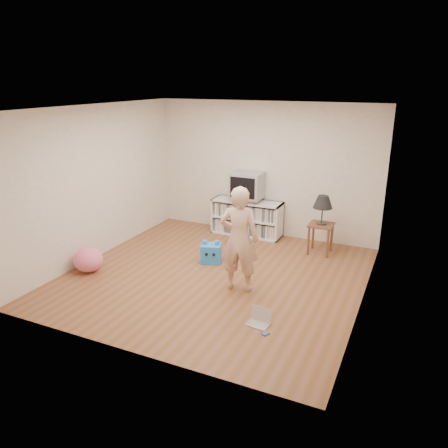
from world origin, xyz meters
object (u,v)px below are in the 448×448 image
media_unit (247,217)px  crt_tv (247,185)px  laptop (259,319)px  plush_pink (88,260)px  person (239,239)px  table_lamp (323,203)px  plush_blue (211,253)px  side_table (321,231)px  dvd_deck (247,199)px

media_unit → crt_tv: (0.00, -0.02, 0.67)m
laptop → plush_pink: size_ratio=0.66×
media_unit → crt_tv: 0.67m
person → table_lamp: bearing=-121.2°
media_unit → laptop: (1.41, -3.08, -0.30)m
person → plush_pink: 2.58m
plush_blue → plush_pink: plush_pink is taller
crt_tv → plush_pink: crt_tv is taller
crt_tv → laptop: (1.41, -3.06, -0.97)m
media_unit → person: bearing=-71.0°
crt_tv → plush_blue: bearing=-91.0°
plush_blue → table_lamp: bearing=17.8°
crt_tv → plush_blue: size_ratio=1.48×
side_table → table_lamp: table_lamp is taller
side_table → plush_pink: side_table is taller
media_unit → side_table: media_unit is taller
media_unit → side_table: (1.56, -0.39, 0.07)m
dvd_deck → person: person is taller
crt_tv → side_table: bearing=-13.2°
crt_tv → plush_pink: (-1.68, -2.72, -0.82)m
plush_pink → dvd_deck: bearing=58.4°
plush_blue → crt_tv: bearing=69.9°
dvd_deck → table_lamp: 1.62m
side_table → table_lamp: (0.00, 0.00, 0.53)m
side_table → plush_blue: size_ratio=1.36×
plush_blue → plush_pink: size_ratio=0.86×
laptop → plush_blue: (-1.44, 1.50, 0.11)m
laptop → plush_blue: plush_blue is taller
side_table → laptop: size_ratio=1.77×
dvd_deck → plush_pink: dvd_deck is taller
side_table → laptop: bearing=-93.3°
laptop → plush_blue: size_ratio=0.77×
crt_tv → laptop: bearing=-65.3°
dvd_deck → person: size_ratio=0.28×
person → plush_blue: (-0.82, 0.72, -0.62)m
media_unit → dvd_deck: (0.00, -0.02, 0.39)m
table_lamp → laptop: table_lamp is taller
media_unit → plush_pink: 3.22m
laptop → crt_tv: bearing=120.8°
table_lamp → person: 2.07m
side_table → person: size_ratio=0.35×
plush_blue → plush_pink: 2.02m
crt_tv → laptop: 3.51m
person → plush_pink: size_ratio=3.34×
plush_pink → laptop: bearing=-6.3°
side_table → media_unit: bearing=166.1°
laptop → plush_pink: (-3.09, 0.34, 0.15)m
crt_tv → plush_blue: crt_tv is taller
media_unit → plush_blue: size_ratio=3.45×
person → media_unit: bearing=-80.2°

